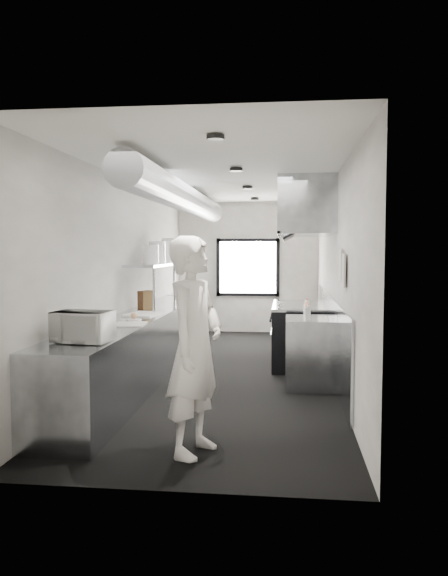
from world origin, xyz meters
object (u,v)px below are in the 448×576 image
(cutting_board, at_px, (144,314))
(plate_stack_c, at_px, (164,252))
(squeeze_bottle_a, at_px, (306,314))
(squeeze_bottle_d, at_px, (307,310))
(plate_stack_d, at_px, (169,250))
(squeeze_bottle_c, at_px, (306,311))
(deli_tub_b, at_px, (84,328))
(knife_block, at_px, (145,300))
(squeeze_bottle_e, at_px, (307,308))
(line_cook, at_px, (195,346))
(deli_tub_a, at_px, (78,331))
(microwave, at_px, (83,327))
(prep_counter, at_px, (142,346))
(bottle_station, at_px, (311,352))
(small_plate, at_px, (134,319))
(squeeze_bottle_b, at_px, (308,312))
(plate_stack_a, at_px, (151,254))
(range, at_px, (300,334))
(exhaust_hood, at_px, (305,210))
(far_work_table, at_px, (189,315))
(plate_stack_b, at_px, (157,252))
(pass_shelf, at_px, (163,265))

(cutting_board, xyz_separation_m, plate_stack_c, (-0.09, 1.67, 0.84))
(squeeze_bottle_a, relative_size, squeeze_bottle_d, 0.92)
(plate_stack_d, distance_m, squeeze_bottle_c, 3.31)
(deli_tub_b, xyz_separation_m, knife_block, (0.03, 2.47, 0.08))
(squeeze_bottle_c, xyz_separation_m, squeeze_bottle_e, (0.03, 0.32, 0.01))
(line_cook, height_order, cutting_board, line_cook)
(deli_tub_a, xyz_separation_m, cutting_board, (0.20, 1.88, -0.04))
(microwave, xyz_separation_m, squeeze_bottle_c, (2.19, 2.15, -0.06))
(prep_counter, distance_m, cutting_board, 0.47)
(bottle_station, relative_size, squeeze_bottle_d, 5.02)
(small_plate, bearing_deg, squeeze_bottle_b, 7.71)
(plate_stack_c, bearing_deg, plate_stack_a, -91.27)
(range, relative_size, squeeze_bottle_a, 9.68)
(exhaust_hood, distance_m, far_work_table, 3.88)
(far_work_table, bearing_deg, range, -48.81)
(prep_counter, relative_size, bottle_station, 6.67)
(knife_block, relative_size, squeeze_bottle_b, 1.48)
(small_plate, xyz_separation_m, plate_stack_d, (-0.14, 2.74, 0.87))
(deli_tub_a, height_order, squeeze_bottle_e, squeeze_bottle_e)
(prep_counter, height_order, plate_stack_c, plate_stack_c)
(plate_stack_b, bearing_deg, cutting_board, -85.24)
(range, height_order, plate_stack_b, plate_stack_b)
(line_cook, relative_size, squeeze_bottle_c, 11.03)
(pass_shelf, distance_m, plate_stack_b, 0.42)
(small_plate, distance_m, squeeze_bottle_c, 2.21)
(knife_block, bearing_deg, exhaust_hood, 35.16)
(bottle_station, xyz_separation_m, squeeze_bottle_a, (-0.07, -0.27, 0.53))
(plate_stack_c, bearing_deg, plate_stack_d, 92.15)
(far_work_table, distance_m, plate_stack_b, 2.87)
(bottle_station, xyz_separation_m, plate_stack_a, (-2.35, 0.98, 1.26))
(squeeze_bottle_c, bearing_deg, bottle_station, -12.71)
(squeeze_bottle_d, bearing_deg, far_work_table, 120.73)
(deli_tub_b, xyz_separation_m, small_plate, (0.23, 1.14, -0.05))
(knife_block, distance_m, plate_stack_d, 1.59)
(range, height_order, line_cook, line_cook)
(squeeze_bottle_d, bearing_deg, squeeze_bottle_e, 89.37)
(range, bearing_deg, squeeze_bottle_a, -88.68)
(far_work_table, height_order, plate_stack_d, plate_stack_d)
(bottle_station, height_order, squeeze_bottle_a, squeeze_bottle_a)
(prep_counter, bearing_deg, pass_shelf, 91.56)
(range, distance_m, deli_tub_a, 3.96)
(microwave, relative_size, plate_stack_d, 1.20)
(plate_stack_c, distance_m, plate_stack_d, 0.49)
(deli_tub_a, height_order, plate_stack_d, plate_stack_d)
(squeeze_bottle_d, bearing_deg, cutting_board, 179.64)
(range, xyz_separation_m, plate_stack_c, (-2.23, 0.38, 1.28))
(bottle_station, height_order, plate_stack_c, plate_stack_c)
(far_work_table, bearing_deg, squeeze_bottle_b, -61.02)
(range, bearing_deg, line_cook, -104.31)
(far_work_table, bearing_deg, exhaust_hood, -48.06)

